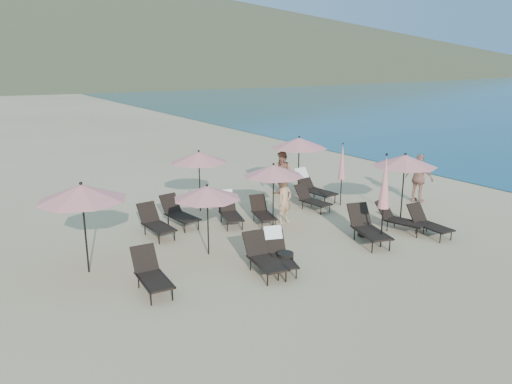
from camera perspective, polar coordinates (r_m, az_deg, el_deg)
ground at (r=15.26m, az=10.94°, el=-6.25°), size 800.00×800.00×0.00m
volcanic_headland at (r=323.89m, az=-19.07°, el=17.98°), size 690.00×690.00×55.00m
lounger_0 at (r=12.48m, az=-11.90°, el=-9.07°), size 0.74×1.67×0.94m
lounger_1 at (r=13.17m, az=0.87°, el=-7.40°), size 0.85×1.72×0.95m
lounger_2 at (r=13.47m, az=2.57°, el=-6.77°), size 1.04×1.67×0.98m
lounger_3 at (r=15.64m, az=12.63°, el=-3.91°), size 1.19×1.94×1.05m
lounger_4 at (r=16.91m, az=15.97°, el=-2.87°), size 1.05×1.74×0.94m
lounger_5 at (r=16.83m, az=19.06°, el=-3.28°), size 0.68×1.59×0.90m
lounger_6 at (r=16.15m, az=-11.42°, el=-3.41°), size 0.73×1.68×0.95m
lounger_7 at (r=16.97m, az=-8.83°, el=-2.35°), size 0.84×1.74×0.96m
lounger_8 at (r=17.04m, az=-3.10°, el=-1.98°), size 1.04×1.74×1.02m
lounger_9 at (r=17.08m, az=0.72°, el=-2.24°), size 0.93×1.57×0.85m
lounger_10 at (r=18.68m, az=6.37°, el=-0.80°), size 0.75×1.56×0.86m
lounger_11 at (r=19.96m, az=6.46°, el=0.70°), size 0.88×1.95×1.18m
umbrella_open_0 at (r=13.99m, az=-5.61°, el=-0.05°), size 1.94×1.94×2.09m
umbrella_open_1 at (r=16.27m, az=2.01°, el=2.47°), size 2.03×2.03×2.19m
umbrella_open_2 at (r=17.80m, az=16.66°, el=3.45°), size 2.20×2.20×2.36m
umbrella_open_3 at (r=18.12m, az=-6.55°, el=3.97°), size 2.12×2.12×2.29m
umbrella_open_4 at (r=20.21m, az=4.95°, el=5.61°), size 2.29×2.29×2.46m
umbrella_open_5 at (r=13.39m, az=-19.31°, el=-0.06°), size 2.29×2.29×2.46m
umbrella_closed_0 at (r=14.90m, az=14.51°, el=1.03°), size 0.33×0.33×2.85m
umbrella_closed_1 at (r=19.06m, az=9.83°, el=3.38°), size 0.28×0.28×2.43m
side_table_0 at (r=13.55m, az=3.37°, el=-7.79°), size 0.45×0.45×0.43m
side_table_1 at (r=16.23m, az=12.23°, el=-4.09°), size 0.39×0.39×0.49m
beachgoer_a at (r=17.02m, az=3.31°, el=-1.01°), size 0.60×0.43×1.55m
beachgoer_b at (r=20.34m, az=3.04°, el=2.07°), size 0.85×1.01×1.83m
beachgoer_c at (r=20.39m, az=18.13°, el=1.49°), size 0.72×1.20×1.91m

